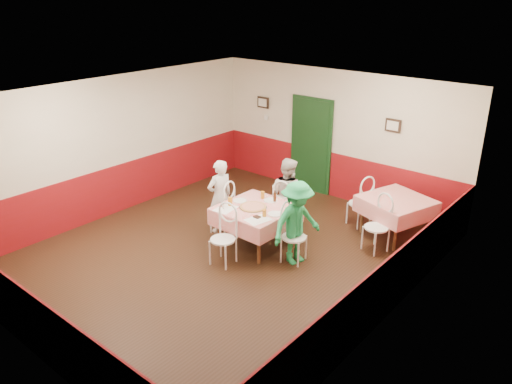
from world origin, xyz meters
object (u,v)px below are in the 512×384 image
Objects in this scene: second_table at (395,218)px; glass_a at (230,201)px; beer_bottle at (275,197)px; chair_far at (285,208)px; chair_second_a at (359,204)px; glass_c at (263,195)px; diner_left at (220,196)px; diner_right at (297,223)px; main_table at (256,227)px; diner_far at (287,194)px; glass_b at (264,213)px; wallet at (257,217)px; chair_right at (294,237)px; chair_near at (223,240)px; pizza at (253,207)px; chair_second_b at (376,228)px; chair_left at (222,210)px.

glass_a is (-2.15, -2.20, 0.46)m from second_table.
beer_bottle reaches higher than glass_a.
chair_second_a is (0.98, 1.11, 0.00)m from chair_far.
diner_left is (-0.73, -0.37, -0.11)m from glass_c.
main_table is at bearing 103.02° from diner_right.
diner_far is (-0.98, -1.06, 0.27)m from chair_second_a.
second_table is 2.62m from glass_b.
diner_left is (-1.26, 0.22, -0.11)m from glass_b.
chair_far is 0.63× the size of diner_left.
wallet is at bearing -121.81° from glass_b.
main_table is 11.09× the size of wallet.
diner_far is at bearing 148.42° from diner_left.
second_table is 2.17m from chair_right.
diner_right reaches higher than beer_bottle.
diner_left reaches higher than chair_second_a.
diner_far reaches higher than beer_bottle.
main_table is 1.36× the size of chair_second_a.
glass_c is 0.09× the size of diner_far.
diner_right is at bearing 33.61° from chair_near.
diner_far is at bearing 87.23° from pizza.
diner_right reaches higher than chair_second_b.
glass_c is (-1.17, -1.57, 0.38)m from chair_second_a.
glass_c is 0.28m from beer_bottle.
diner_right reaches higher than glass_b.
wallet is at bearing 91.10° from chair_far.
main_table is 0.61m from glass_b.
wallet is at bearing -76.01° from beer_bottle.
chair_left and chair_near have the same top height.
glass_c is 0.66× the size of beer_bottle.
chair_far is 7.16× the size of glass_b.
wallet is at bearing -115.57° from chair_second_b.
diner_far reaches higher than diner_left.
pizza is (-1.78, -2.01, 0.40)m from second_table.
beer_bottle is at bearing 50.09° from chair_right.
diner_far is at bearing 89.01° from main_table.
second_table is at bearing 45.59° from glass_a.
chair_left is 1.29m from glass_b.
glass_c is 0.09× the size of diner_right.
second_table is 7.45× the size of glass_a.
chair_left is at bearing -25.50° from chair_second_a.
chair_left is (-2.60, -1.95, 0.08)m from second_table.
chair_second_a is at bearing -136.48° from diner_far.
chair_near is 1.77m from diner_far.
glass_b is 0.65m from beer_bottle.
chair_second_a reaches higher than wallet.
beer_bottle reaches higher than chair_left.
glass_a is (0.45, -0.25, 0.39)m from chair_left.
diner_right is (0.90, -0.02, 0.36)m from main_table.
chair_right and chair_far have the same top height.
glass_b is at bearing -48.56° from glass_c.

